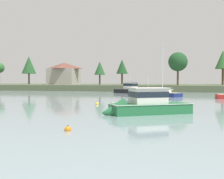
{
  "coord_description": "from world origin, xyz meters",
  "views": [
    {
      "loc": [
        13.76,
        -13.01,
        3.18
      ],
      "look_at": [
        4.94,
        22.5,
        1.98
      ],
      "focal_mm": 43.29,
      "sensor_mm": 36.0,
      "label": 1
    }
  ],
  "objects_px": {
    "mooring_buoy_yellow": "(97,104)",
    "mooring_buoy_orange": "(68,129)",
    "sailboat_navy": "(164,95)",
    "cruiser_black": "(132,91)",
    "mooring_buoy_white": "(113,104)",
    "cruiser_green": "(142,107)"
  },
  "relations": [
    {
      "from": "cruiser_green",
      "to": "sailboat_navy",
      "type": "bearing_deg",
      "value": 88.87
    },
    {
      "from": "sailboat_navy",
      "to": "cruiser_black",
      "type": "height_order",
      "value": "sailboat_navy"
    },
    {
      "from": "cruiser_black",
      "to": "mooring_buoy_yellow",
      "type": "bearing_deg",
      "value": -88.52
    },
    {
      "from": "mooring_buoy_yellow",
      "to": "mooring_buoy_orange",
      "type": "relative_size",
      "value": 1.01
    },
    {
      "from": "sailboat_navy",
      "to": "mooring_buoy_yellow",
      "type": "xyz_separation_m",
      "value": [
        -7.79,
        -21.58,
        -0.16
      ]
    },
    {
      "from": "cruiser_green",
      "to": "cruiser_black",
      "type": "xyz_separation_m",
      "value": [
        -8.03,
        41.47,
        0.07
      ]
    },
    {
      "from": "mooring_buoy_yellow",
      "to": "mooring_buoy_orange",
      "type": "height_order",
      "value": "mooring_buoy_yellow"
    },
    {
      "from": "sailboat_navy",
      "to": "mooring_buoy_orange",
      "type": "bearing_deg",
      "value": -95.65
    },
    {
      "from": "mooring_buoy_yellow",
      "to": "mooring_buoy_orange",
      "type": "distance_m",
      "value": 19.05
    },
    {
      "from": "mooring_buoy_white",
      "to": "mooring_buoy_orange",
      "type": "bearing_deg",
      "value": -85.22
    },
    {
      "from": "cruiser_green",
      "to": "mooring_buoy_orange",
      "type": "height_order",
      "value": "cruiser_green"
    },
    {
      "from": "sailboat_navy",
      "to": "mooring_buoy_yellow",
      "type": "relative_size",
      "value": 23.53
    },
    {
      "from": "sailboat_navy",
      "to": "mooring_buoy_orange",
      "type": "relative_size",
      "value": 23.66
    },
    {
      "from": "mooring_buoy_white",
      "to": "mooring_buoy_orange",
      "type": "distance_m",
      "value": 18.48
    },
    {
      "from": "cruiser_black",
      "to": "mooring_buoy_yellow",
      "type": "height_order",
      "value": "cruiser_black"
    },
    {
      "from": "sailboat_navy",
      "to": "mooring_buoy_white",
      "type": "height_order",
      "value": "sailboat_navy"
    },
    {
      "from": "mooring_buoy_white",
      "to": "cruiser_green",
      "type": "bearing_deg",
      "value": -60.16
    },
    {
      "from": "cruiser_green",
      "to": "mooring_buoy_white",
      "type": "bearing_deg",
      "value": 119.84
    },
    {
      "from": "cruiser_black",
      "to": "mooring_buoy_white",
      "type": "distance_m",
      "value": 33.04
    },
    {
      "from": "sailboat_navy",
      "to": "mooring_buoy_orange",
      "type": "distance_m",
      "value": 40.44
    },
    {
      "from": "cruiser_black",
      "to": "mooring_buoy_yellow",
      "type": "distance_m",
      "value": 32.66
    },
    {
      "from": "mooring_buoy_white",
      "to": "mooring_buoy_orange",
      "type": "relative_size",
      "value": 1.15
    }
  ]
}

